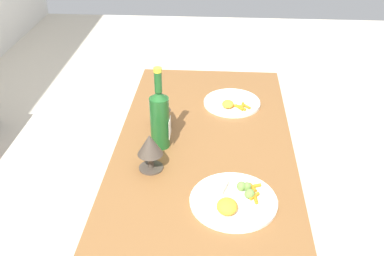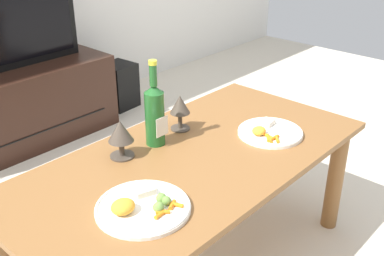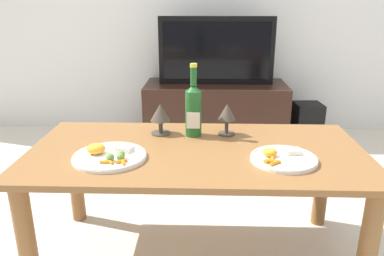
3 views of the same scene
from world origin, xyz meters
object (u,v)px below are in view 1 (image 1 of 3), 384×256
Objects in this scene: dining_table at (204,162)px; wine_bottle at (160,117)px; dinner_plate_right at (232,102)px; dinner_plate_left at (233,200)px; goblet_left at (150,147)px; goblet_right at (161,104)px.

dining_table is 4.23× the size of wine_bottle.
wine_bottle reaches higher than dinner_plate_right.
dinner_plate_left is at bearing -139.03° from wine_bottle.
dinner_plate_right is (0.67, 0.00, -0.00)m from dinner_plate_left.
goblet_left is at bearing 132.55° from dining_table.
wine_bottle is 0.15m from goblet_right.
dinner_plate_right is (0.50, -0.29, -0.08)m from goblet_left.
goblet_left is 0.35m from dinner_plate_left.
goblet_left is 0.49× the size of dinner_plate_left.
dining_table is at bearing -47.45° from goblet_left.
wine_bottle is 0.44m from dinner_plate_left.
goblet_left reaches higher than dining_table.
dinner_plate_left is at bearing -148.03° from goblet_right.
goblet_right is 0.37m from dinner_plate_right.
goblet_right is at bearing 31.97° from dinner_plate_left.
goblet_right is 0.56m from dinner_plate_left.
wine_bottle reaches higher than goblet_right.
dinner_plate_left is (-0.17, -0.29, -0.08)m from goblet_left.
goblet_right reaches higher than goblet_left.
dinner_plate_right is (0.33, -0.11, 0.10)m from dining_table.
dinner_plate_left is at bearing -179.89° from dinner_plate_right.
wine_bottle is 0.16m from goblet_left.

